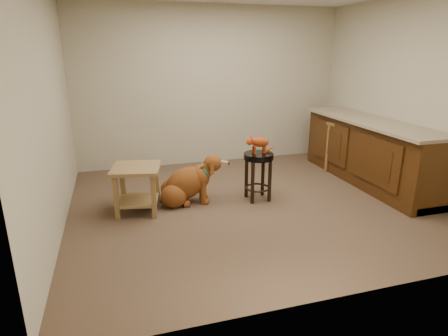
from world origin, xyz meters
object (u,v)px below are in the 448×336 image
object	(u,v)px
padded_stool	(258,167)
wood_stool	(345,147)
side_table	(137,182)
tabby_kitten	(258,143)
golden_retriever	(187,184)

from	to	relation	value
padded_stool	wood_stool	world-z (taller)	wood_stool
padded_stool	side_table	size ratio (longest dim) A/B	0.96
padded_stool	wood_stool	distance (m)	1.84
wood_stool	tabby_kitten	distance (m)	1.88
golden_retriever	padded_stool	bearing A→B (deg)	-1.54
padded_stool	tabby_kitten	bearing A→B (deg)	174.17
side_table	tabby_kitten	size ratio (longest dim) A/B	1.58
side_table	golden_retriever	bearing A→B (deg)	9.61
wood_stool	side_table	size ratio (longest dim) A/B	1.24
golden_retriever	tabby_kitten	world-z (taller)	tabby_kitten
padded_stool	tabby_kitten	world-z (taller)	tabby_kitten
side_table	tabby_kitten	distance (m)	1.58
wood_stool	tabby_kitten	size ratio (longest dim) A/B	1.96
side_table	golden_retriever	xyz separation A→B (m)	(0.62, 0.11, -0.13)
wood_stool	side_table	distance (m)	3.32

